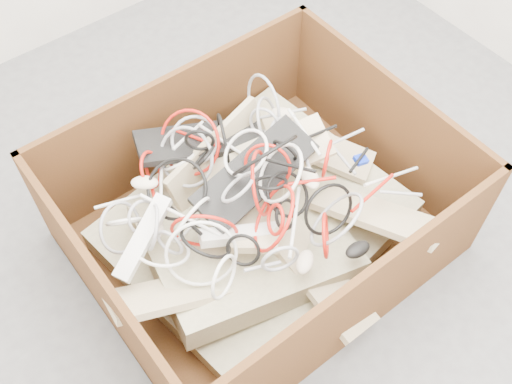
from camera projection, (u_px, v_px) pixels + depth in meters
ground at (266, 222)px, 2.42m from camera, size 3.00×3.00×0.00m
cardboard_box at (255, 225)px, 2.26m from camera, size 1.25×1.04×0.51m
keyboard_pile at (262, 196)px, 2.15m from camera, size 1.20×1.00×0.36m
mice_scatter at (259, 201)px, 2.05m from camera, size 0.75×0.67×0.20m
power_strip_left at (143, 238)px, 1.94m from camera, size 0.29×0.18×0.12m
power_strip_right at (240, 235)px, 1.99m from camera, size 0.27×0.16×0.09m
vga_plug at (361, 160)px, 2.17m from camera, size 0.05×0.05×0.03m
cable_tangle at (235, 185)px, 2.03m from camera, size 1.11×0.83×0.42m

